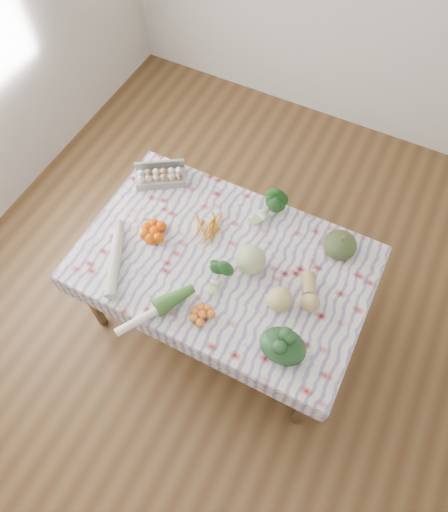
# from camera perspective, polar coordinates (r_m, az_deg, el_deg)

# --- Properties ---
(ground) EXTENTS (4.50, 4.50, 0.00)m
(ground) POSITION_cam_1_polar(r_m,az_deg,el_deg) (3.30, -0.00, -7.21)
(ground) COLOR #52361C
(ground) RESTS_ON ground
(dining_table) EXTENTS (1.60, 1.00, 0.75)m
(dining_table) POSITION_cam_1_polar(r_m,az_deg,el_deg) (2.68, -0.00, -1.53)
(dining_table) COLOR brown
(dining_table) RESTS_ON ground
(tablecloth) EXTENTS (1.66, 1.06, 0.01)m
(tablecloth) POSITION_cam_1_polar(r_m,az_deg,el_deg) (2.62, -0.00, -0.71)
(tablecloth) COLOR silver
(tablecloth) RESTS_ON dining_table
(egg_carton) EXTENTS (0.33, 0.27, 0.08)m
(egg_carton) POSITION_cam_1_polar(r_m,az_deg,el_deg) (2.94, -7.95, 9.60)
(egg_carton) COLOR #9D9C98
(egg_carton) RESTS_ON tablecloth
(carrot_bunch) EXTENTS (0.20, 0.19, 0.03)m
(carrot_bunch) POSITION_cam_1_polar(r_m,az_deg,el_deg) (2.71, -1.92, 3.57)
(carrot_bunch) COLOR orange
(carrot_bunch) RESTS_ON tablecloth
(kale_bunch) EXTENTS (0.22, 0.21, 0.16)m
(kale_bunch) POSITION_cam_1_polar(r_m,az_deg,el_deg) (2.74, 5.47, 6.24)
(kale_bunch) COLOR #143E13
(kale_bunch) RESTS_ON tablecloth
(kabocha_squash) EXTENTS (0.25, 0.25, 0.13)m
(kabocha_squash) POSITION_cam_1_polar(r_m,az_deg,el_deg) (2.68, 14.29, 1.37)
(kabocha_squash) COLOR #3C4C25
(kabocha_squash) RESTS_ON tablecloth
(cabbage) EXTENTS (0.19, 0.19, 0.17)m
(cabbage) POSITION_cam_1_polar(r_m,az_deg,el_deg) (2.52, 3.39, -0.45)
(cabbage) COLOR #A6B877
(cabbage) RESTS_ON tablecloth
(butternut_squash) EXTENTS (0.19, 0.24, 0.10)m
(butternut_squash) POSITION_cam_1_polar(r_m,az_deg,el_deg) (2.51, 10.66, -4.41)
(butternut_squash) COLOR tan
(butternut_squash) RESTS_ON tablecloth
(orange_cluster) EXTENTS (0.27, 0.27, 0.07)m
(orange_cluster) POSITION_cam_1_polar(r_m,az_deg,el_deg) (2.71, -8.73, 3.04)
(orange_cluster) COLOR #EB4F02
(orange_cluster) RESTS_ON tablecloth
(broccoli) EXTENTS (0.16, 0.16, 0.10)m
(broccoli) POSITION_cam_1_polar(r_m,az_deg,el_deg) (2.51, -0.95, -2.44)
(broccoli) COLOR #194919
(broccoli) RESTS_ON tablecloth
(mandarin_cluster) EXTENTS (0.21, 0.21, 0.05)m
(mandarin_cluster) POSITION_cam_1_polar(r_m,az_deg,el_deg) (2.44, -2.74, -7.28)
(mandarin_cluster) COLOR orange
(mandarin_cluster) RESTS_ON tablecloth
(grapefruit) EXTENTS (0.16, 0.16, 0.14)m
(grapefruit) POSITION_cam_1_polar(r_m,az_deg,el_deg) (2.44, 6.96, -5.40)
(grapefruit) COLOR tan
(grapefruit) RESTS_ON tablecloth
(spinach_bag) EXTENTS (0.30, 0.28, 0.11)m
(spinach_bag) POSITION_cam_1_polar(r_m,az_deg,el_deg) (2.36, 7.37, -11.10)
(spinach_bag) COLOR #173619
(spinach_bag) RESTS_ON tablecloth
(daikon) EXTENTS (0.26, 0.42, 0.06)m
(daikon) POSITION_cam_1_polar(r_m,az_deg,el_deg) (2.64, -13.51, -0.83)
(daikon) COLOR beige
(daikon) RESTS_ON tablecloth
(leek) EXTENTS (0.28, 0.42, 0.05)m
(leek) POSITION_cam_1_polar(r_m,az_deg,el_deg) (2.47, -8.68, -6.87)
(leek) COLOR white
(leek) RESTS_ON tablecloth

